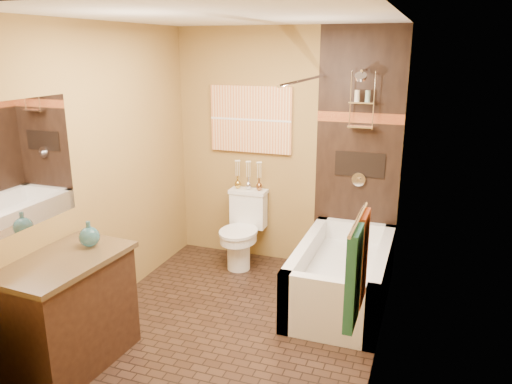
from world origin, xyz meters
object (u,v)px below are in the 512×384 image
at_px(vanity, 68,312).
at_px(sunset_painting, 251,119).
at_px(toilet, 243,229).
at_px(bathtub, 342,279).

bearing_deg(vanity, sunset_painting, 80.47).
xyz_separation_m(sunset_painting, toilet, (-0.00, -0.26, -1.15)).
bearing_deg(vanity, toilet, 78.85).
relative_size(toilet, vanity, 0.80).
height_order(sunset_painting, toilet, sunset_painting).
bearing_deg(bathtub, toilet, 158.47).
height_order(bathtub, toilet, toilet).
bearing_deg(sunset_painting, toilet, -90.00).
distance_m(sunset_painting, bathtub, 1.91).
xyz_separation_m(bathtub, vanity, (-1.72, -1.63, 0.21)).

